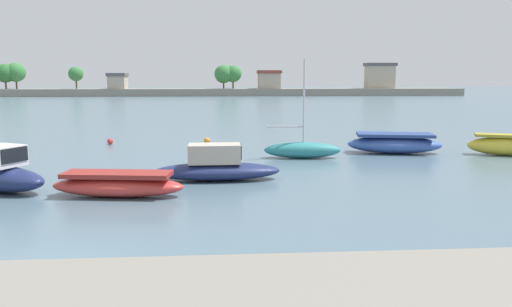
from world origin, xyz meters
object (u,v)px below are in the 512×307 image
moored_boat_5 (394,144)px  mooring_buoy_3 (207,141)px  mooring_buoy_0 (110,141)px  moored_boat_6 (505,145)px  moored_boat_4 (302,150)px  moored_boat_3 (216,167)px  moored_boat_2 (118,185)px  mooring_buoy_1 (384,135)px

moored_boat_5 → mooring_buoy_3: 11.65m
mooring_buoy_0 → moored_boat_6: bearing=-15.2°
moored_boat_4 → moored_boat_6: 11.23m
moored_boat_3 → moored_boat_2: bearing=-144.0°
moored_boat_6 → moored_boat_2: bearing=-135.3°
mooring_buoy_3 → moored_boat_6: bearing=-19.9°
moored_boat_4 → mooring_buoy_3: 7.97m
moored_boat_2 → moored_boat_3: moored_boat_3 is taller
moored_boat_6 → moored_boat_5: bearing=-170.1°
moored_boat_5 → moored_boat_6: size_ratio=1.38×
moored_boat_4 → mooring_buoy_0: 12.96m
moored_boat_2 → moored_boat_4: 11.30m
moored_boat_5 → moored_boat_3: bearing=-135.0°
moored_boat_6 → mooring_buoy_0: bearing=-173.2°
moored_boat_5 → mooring_buoy_3: bearing=167.4°
moored_boat_2 → moored_boat_3: bearing=44.2°
moored_boat_5 → mooring_buoy_0: 17.53m
moored_boat_2 → moored_boat_4: bearing=52.3°
mooring_buoy_3 → moored_boat_4: bearing=-49.3°
moored_boat_2 → moored_boat_6: 20.87m
moored_boat_6 → mooring_buoy_0: (-22.59, 6.13, -0.37)m
mooring_buoy_3 → mooring_buoy_1: bearing=12.5°
moored_boat_6 → mooring_buoy_0: 23.41m
moored_boat_5 → mooring_buoy_1: bearing=86.8°
moored_boat_2 → mooring_buoy_1: bearing=55.0°
moored_boat_4 → mooring_buoy_3: bearing=135.8°
moored_boat_2 → mooring_buoy_0: bearing=110.8°
moored_boat_4 → mooring_buoy_0: moored_boat_4 is taller
moored_boat_3 → mooring_buoy_1: moored_boat_3 is taller
moored_boat_3 → moored_boat_6: moored_boat_3 is taller
moored_boat_6 → moored_boat_3: bearing=-138.9°
moored_boat_3 → mooring_buoy_3: moored_boat_3 is taller
moored_boat_2 → mooring_buoy_3: (2.84, 13.99, -0.22)m
moored_boat_3 → moored_boat_6: size_ratio=1.33×
moored_boat_2 → moored_boat_3: size_ratio=0.93×
mooring_buoy_1 → mooring_buoy_3: mooring_buoy_3 is taller
moored_boat_4 → mooring_buoy_3: (-5.19, 6.04, -0.25)m
moored_boat_3 → mooring_buoy_0: 13.45m
moored_boat_6 → mooring_buoy_1: moored_boat_6 is taller
moored_boat_2 → mooring_buoy_0: (-3.33, 14.19, -0.23)m
moored_boat_3 → mooring_buoy_3: 11.40m
moored_boat_4 → moored_boat_5: (5.47, 1.34, 0.08)m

